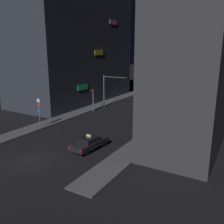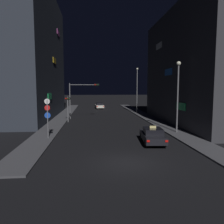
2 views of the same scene
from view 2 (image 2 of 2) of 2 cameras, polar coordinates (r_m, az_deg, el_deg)
ground_plane at (r=15.54m, az=3.57°, el=-12.75°), size 300.00×300.00×0.00m
sidewalk_left at (r=39.46m, az=-12.45°, el=-1.25°), size 2.49×52.61×0.13m
sidewalk_right at (r=40.29m, az=8.45°, el=-1.02°), size 2.49×52.61×0.13m
building_facade_left at (r=41.71m, az=-22.69°, el=13.15°), size 11.85×26.68×20.93m
building_facade_right at (r=33.98m, az=19.52°, el=10.56°), size 6.65×23.71×15.73m
taxi at (r=20.85m, az=10.25°, el=-5.85°), size 2.18×4.59×1.62m
far_car at (r=54.77m, az=-3.24°, el=1.61°), size 2.19×4.59×1.42m
traffic_light_overhead at (r=36.91m, az=-7.92°, el=4.74°), size 4.83×0.42×5.79m
traffic_light_left_kerb at (r=33.68m, az=-11.17°, el=2.01°), size 0.80×0.42×3.74m
sign_pole_left at (r=22.72m, az=-16.05°, el=-0.67°), size 0.58×0.10×3.87m
street_lamp_near_block at (r=25.76m, az=16.40°, el=6.18°), size 0.47×0.47×7.78m
street_lamp_far_block at (r=44.89m, az=6.38°, el=6.36°), size 0.38×0.38×8.80m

